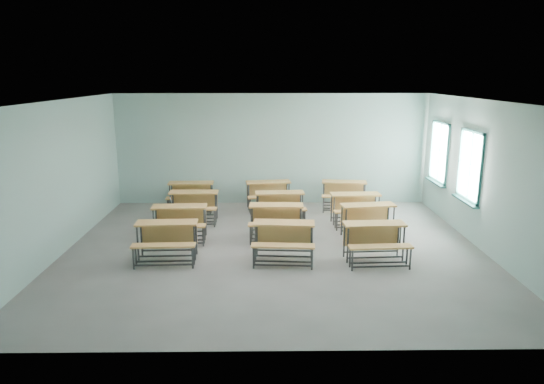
{
  "coord_description": "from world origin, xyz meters",
  "views": [
    {
      "loc": [
        -0.18,
        -9.97,
        3.7
      ],
      "look_at": [
        -0.03,
        1.2,
        1.0
      ],
      "focal_mm": 32.0,
      "sensor_mm": 36.0,
      "label": 1
    }
  ],
  "objects": [
    {
      "name": "desk_unit_r0c2",
      "position": [
        2.04,
        -0.7,
        0.52
      ],
      "size": [
        1.29,
        0.9,
        0.78
      ],
      "rotation": [
        0.0,
        0.0,
        0.06
      ],
      "color": "#C98E48",
      "rests_on": "ground"
    },
    {
      "name": "desk_unit_r1c0",
      "position": [
        -2.16,
        0.68,
        0.52
      ],
      "size": [
        1.29,
        0.89,
        0.78
      ],
      "rotation": [
        0.0,
        0.0,
        0.05
      ],
      "color": "#C98E48",
      "rests_on": "ground"
    },
    {
      "name": "desk_unit_r0c0",
      "position": [
        -2.2,
        -0.57,
        0.52
      ],
      "size": [
        1.28,
        0.88,
        0.78
      ],
      "rotation": [
        0.0,
        0.0,
        0.03
      ],
      "color": "#C98E48",
      "rests_on": "ground"
    },
    {
      "name": "desk_unit_r3c1",
      "position": [
        -0.09,
        3.29,
        0.52
      ],
      "size": [
        1.35,
        0.99,
        0.78
      ],
      "rotation": [
        0.0,
        0.0,
        0.13
      ],
      "color": "#C98E48",
      "rests_on": "ground"
    },
    {
      "name": "desk_unit_r1c1",
      "position": [
        0.07,
        0.76,
        0.52
      ],
      "size": [
        1.27,
        0.87,
        0.78
      ],
      "rotation": [
        0.0,
        0.0,
        -0.03
      ],
      "color": "#C98E48",
      "rests_on": "ground"
    },
    {
      "name": "desk_unit_r2c1",
      "position": [
        0.19,
        1.99,
        0.52
      ],
      "size": [
        1.31,
        0.93,
        0.78
      ],
      "rotation": [
        0.0,
        0.0,
        0.07
      ],
      "color": "#C98E48",
      "rests_on": "ground"
    },
    {
      "name": "desk_unit_r0c1",
      "position": [
        0.19,
        -0.62,
        0.52
      ],
      "size": [
        1.31,
        0.93,
        0.78
      ],
      "rotation": [
        0.0,
        0.0,
        -0.07
      ],
      "color": "#C98E48",
      "rests_on": "ground"
    },
    {
      "name": "desk_unit_r2c0",
      "position": [
        -2.04,
        2.08,
        0.52
      ],
      "size": [
        1.26,
        0.85,
        0.78
      ],
      "rotation": [
        0.0,
        0.0,
        0.01
      ],
      "color": "#C98E48",
      "rests_on": "ground"
    },
    {
      "name": "desk_unit_r2c2",
      "position": [
        2.11,
        1.81,
        0.52
      ],
      "size": [
        1.29,
        0.9,
        0.78
      ],
      "rotation": [
        0.0,
        0.0,
        0.05
      ],
      "color": "#C98E48",
      "rests_on": "ground"
    },
    {
      "name": "desk_unit_r3c2",
      "position": [
        2.04,
        3.28,
        0.52
      ],
      "size": [
        1.34,
        0.99,
        0.78
      ],
      "rotation": [
        0.0,
        0.0,
        -0.12
      ],
      "color": "#C98E48",
      "rests_on": "ground"
    },
    {
      "name": "desk_unit_r1c2",
      "position": [
        2.22,
        0.75,
        0.52
      ],
      "size": [
        1.35,
        1.0,
        0.78
      ],
      "rotation": [
        0.0,
        0.0,
        0.13
      ],
      "color": "#C98E48",
      "rests_on": "ground"
    },
    {
      "name": "room",
      "position": [
        0.08,
        0.03,
        1.6
      ],
      "size": [
        9.04,
        8.04,
        3.24
      ],
      "color": "gray",
      "rests_on": "ground"
    },
    {
      "name": "desk_unit_r3c0",
      "position": [
        -2.27,
        3.2,
        0.52
      ],
      "size": [
        1.27,
        0.88,
        0.78
      ],
      "rotation": [
        0.0,
        0.0,
        0.03
      ],
      "color": "#C98E48",
      "rests_on": "ground"
    }
  ]
}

